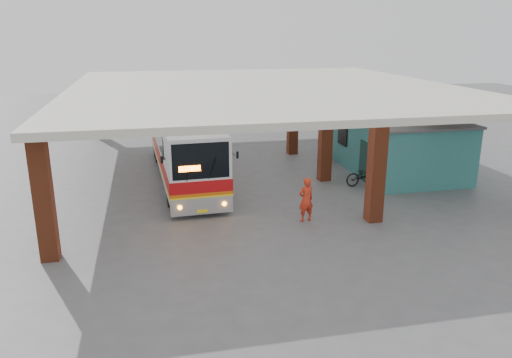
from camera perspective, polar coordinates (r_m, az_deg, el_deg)
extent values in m
plane|color=#515154|center=(23.07, 3.25, -2.66)|extent=(90.00, 90.00, 0.00)
cube|color=brown|center=(20.77, 13.58, 0.98)|extent=(0.60, 0.60, 4.35)
cube|color=brown|center=(26.13, 7.94, 4.48)|extent=(0.60, 0.60, 4.35)
cube|color=brown|center=(31.72, 4.22, 6.75)|extent=(0.60, 0.60, 4.35)
cube|color=brown|center=(18.17, -23.09, -2.20)|extent=(0.60, 0.60, 4.35)
cube|color=brown|center=(38.51, -17.70, 7.78)|extent=(0.60, 0.60, 4.35)
cube|color=brown|center=(41.51, 10.46, 8.89)|extent=(0.60, 0.60, 4.35)
cube|color=beige|center=(28.36, 0.84, 10.36)|extent=(21.00, 23.00, 0.30)
cube|color=#2B6C6C|center=(28.99, 15.61, 3.87)|extent=(5.00, 8.00, 3.00)
cube|color=#4B4B4B|center=(28.70, 15.85, 6.88)|extent=(5.20, 8.20, 0.12)
cube|color=#12322C|center=(26.68, 12.21, 2.03)|extent=(0.08, 0.95, 2.10)
cube|color=black|center=(29.20, 9.89, 4.93)|extent=(0.08, 1.20, 1.00)
cube|color=black|center=(29.19, 9.84, 4.93)|extent=(0.04, 1.30, 1.10)
cube|color=silver|center=(26.53, -8.31, 4.21)|extent=(3.10, 12.58, 2.91)
cube|color=silver|center=(25.22, -8.18, 7.18)|extent=(1.37, 3.17, 0.26)
cube|color=#98979D|center=(21.13, -6.24, -2.94)|extent=(2.63, 0.52, 0.73)
cube|color=#AF0C0E|center=(26.66, -8.26, 3.01)|extent=(3.14, 12.58, 0.52)
cube|color=#D45B0B|center=(26.74, -8.23, 2.33)|extent=(3.14, 12.58, 0.14)
cube|color=yellow|center=(26.77, -8.22, 2.08)|extent=(3.14, 12.58, 0.10)
cube|color=black|center=(20.42, -6.34, 2.07)|extent=(2.35, 0.20, 1.51)
cube|color=black|center=(27.13, -11.32, 5.46)|extent=(0.43, 9.36, 0.94)
cube|color=black|center=(27.40, -5.82, 5.81)|extent=(0.43, 9.36, 0.94)
cube|color=#FF5905|center=(20.38, -7.60, 1.18)|extent=(0.89, 0.09, 0.23)
sphere|color=orange|center=(20.81, -8.70, -3.25)|extent=(0.19, 0.19, 0.19)
sphere|color=orange|center=(21.06, -3.63, -2.84)|extent=(0.19, 0.19, 0.19)
cube|color=yellow|center=(20.99, -6.12, -3.67)|extent=(0.47, 0.05, 0.12)
cylinder|color=black|center=(22.62, -9.68, -1.89)|extent=(0.37, 1.05, 1.04)
cylinder|color=black|center=(22.89, -4.10, -1.46)|extent=(0.37, 1.05, 1.04)
cylinder|color=black|center=(30.31, -11.10, 2.81)|extent=(0.37, 1.05, 1.04)
cylinder|color=black|center=(30.51, -6.90, 3.10)|extent=(0.37, 1.05, 1.04)
cylinder|color=black|center=(31.62, -11.27, 3.38)|extent=(0.37, 1.05, 1.04)
cylinder|color=black|center=(31.82, -7.24, 3.65)|extent=(0.37, 1.05, 1.04)
imported|color=black|center=(25.93, 12.36, 0.46)|extent=(2.16, 0.90, 1.10)
imported|color=red|center=(20.62, 5.74, -2.35)|extent=(0.77, 0.59, 1.88)
cube|color=#AD1216|center=(30.02, 8.21, 2.20)|extent=(0.48, 0.48, 0.05)
cube|color=#AD1216|center=(30.07, 8.46, 2.69)|extent=(0.17, 0.37, 0.54)
cylinder|color=black|center=(29.84, 8.17, 1.89)|extent=(0.03, 0.03, 0.18)
cylinder|color=black|center=(30.04, 8.61, 1.97)|extent=(0.03, 0.03, 0.18)
cylinder|color=black|center=(30.06, 7.80, 2.01)|extent=(0.03, 0.03, 0.18)
cylinder|color=black|center=(30.26, 8.23, 2.09)|extent=(0.03, 0.03, 0.18)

